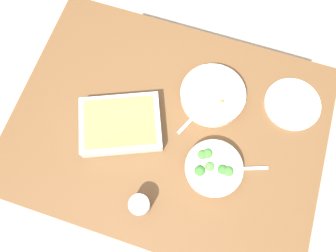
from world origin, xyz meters
TOP-DOWN VIEW (x-y plane):
  - ground_plane at (0.00, 0.00)m, footprint 6.00×6.00m
  - dining_table at (0.00, 0.00)m, footprint 1.20×0.90m
  - stew_bowl at (-0.13, -0.16)m, footprint 0.25×0.25m
  - broccoli_bowl at (-0.21, 0.11)m, footprint 0.21×0.21m
  - baking_dish at (0.17, 0.06)m, footprint 0.36×0.32m
  - drink_cup at (0.00, 0.32)m, footprint 0.07×0.07m
  - side_plate at (-0.44, -0.24)m, footprint 0.22×0.22m
  - spoon_by_stew at (-0.09, -0.09)m, footprint 0.09×0.17m
  - spoon_by_broccoli at (-0.30, 0.08)m, footprint 0.17×0.08m

SIDE VIEW (x-z plane):
  - ground_plane at x=0.00m, z-range 0.00..0.00m
  - dining_table at x=0.00m, z-range 0.28..1.02m
  - spoon_by_stew at x=-0.09m, z-range 0.74..0.75m
  - spoon_by_broccoli at x=-0.30m, z-range 0.74..0.75m
  - side_plate at x=-0.44m, z-range 0.74..0.75m
  - broccoli_bowl at x=-0.21m, z-range 0.74..0.80m
  - stew_bowl at x=-0.13m, z-range 0.74..0.80m
  - baking_dish at x=0.17m, z-range 0.74..0.80m
  - drink_cup at x=0.00m, z-range 0.74..0.82m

